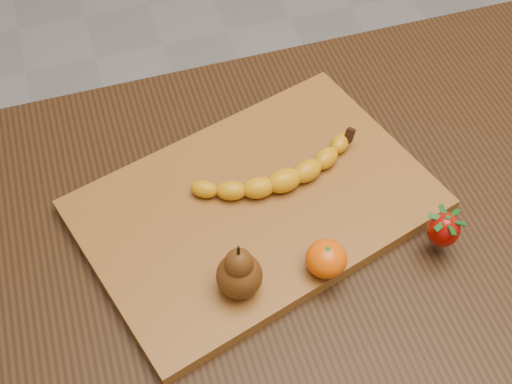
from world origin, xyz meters
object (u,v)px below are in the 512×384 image
object	(u,v)px
cutting_board	(256,206)
pear	(239,269)
mandarin	(326,259)
table	(317,266)

from	to	relation	value
cutting_board	pear	bearing A→B (deg)	-132.24
cutting_board	pear	world-z (taller)	pear
mandarin	table	bearing A→B (deg)	71.02
table	pear	distance (m)	0.22
table	pear	xyz separation A→B (m)	(-0.13, -0.07, 0.16)
mandarin	pear	bearing A→B (deg)	177.20
cutting_board	pear	size ratio (longest dim) A/B	5.18
table	mandarin	bearing A→B (deg)	-108.98
table	pear	world-z (taller)	pear
pear	table	bearing A→B (deg)	26.42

